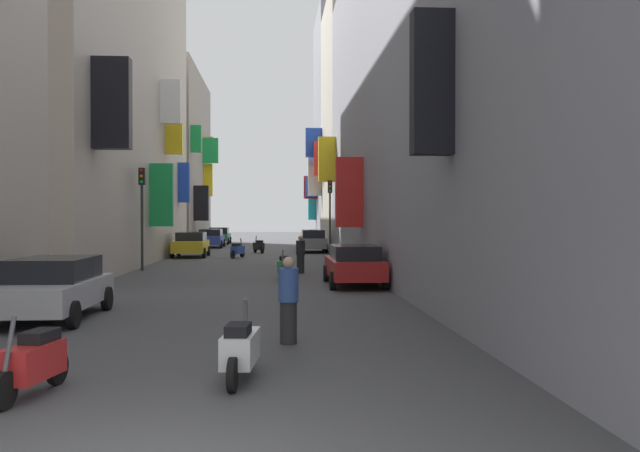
{
  "coord_description": "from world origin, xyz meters",
  "views": [
    {
      "loc": [
        1.31,
        -5.84,
        2.38
      ],
      "look_at": [
        3.8,
        32.08,
        1.87
      ],
      "focal_mm": 37.82,
      "sensor_mm": 36.0,
      "label": 1
    }
  ],
  "objects": [
    {
      "name": "building_right_mid_a",
      "position": [
        7.99,
        43.58,
        9.11
      ],
      "size": [
        7.32,
        11.21,
        18.23
      ],
      "color": "#B2A899",
      "rests_on": "ground"
    },
    {
      "name": "parked_car_red",
      "position": [
        4.02,
        17.34,
        0.75
      ],
      "size": [
        1.9,
        4.41,
        1.4
      ],
      "color": "#B21E1E",
      "rests_on": "ground"
    },
    {
      "name": "scooter_black",
      "position": [
        0.19,
        38.41,
        0.46
      ],
      "size": [
        0.8,
        1.79,
        1.13
      ],
      "color": "black",
      "rests_on": "ground"
    },
    {
      "name": "pedestrian_crossing",
      "position": [
        1.54,
        6.76,
        0.81
      ],
      "size": [
        0.5,
        0.5,
        1.63
      ],
      "color": "#282828",
      "rests_on": "ground"
    },
    {
      "name": "scooter_green",
      "position": [
        1.61,
        20.24,
        0.46
      ],
      "size": [
        0.53,
        1.86,
        1.13
      ],
      "color": "#287F3D",
      "rests_on": "ground"
    },
    {
      "name": "parked_car_green",
      "position": [
        -3.66,
        53.77,
        0.76
      ],
      "size": [
        1.94,
        4.23,
        1.45
      ],
      "color": "#236638",
      "rests_on": "ground"
    },
    {
      "name": "scooter_red",
      "position": [
        -1.91,
        3.28,
        0.46
      ],
      "size": [
        0.63,
        1.75,
        1.13
      ],
      "color": "red",
      "rests_on": "ground"
    },
    {
      "name": "traffic_light_near_corner",
      "position": [
        -4.6,
        24.35,
        3.08
      ],
      "size": [
        0.26,
        0.34,
        4.55
      ],
      "color": "#2D2D2D",
      "rests_on": "ground"
    },
    {
      "name": "parked_car_grey",
      "position": [
        3.8,
        39.47,
        0.79
      ],
      "size": [
        1.84,
        4.3,
        1.51
      ],
      "color": "slate",
      "rests_on": "ground"
    },
    {
      "name": "building_left_mid_b",
      "position": [
        -7.99,
        29.07,
        10.11
      ],
      "size": [
        7.29,
        26.62,
        20.23
      ],
      "color": "#B2A899",
      "rests_on": "ground"
    },
    {
      "name": "building_left_far",
      "position": [
        -7.99,
        51.82,
        7.18
      ],
      "size": [
        7.33,
        16.34,
        14.38
      ],
      "color": "gray",
      "rests_on": "ground"
    },
    {
      "name": "scooter_white",
      "position": [
        0.79,
        4.0,
        0.46
      ],
      "size": [
        0.55,
        1.95,
        1.13
      ],
      "color": "silver",
      "rests_on": "ground"
    },
    {
      "name": "parked_car_blue",
      "position": [
        -3.74,
        46.92,
        0.75
      ],
      "size": [
        2.02,
        4.15,
        1.43
      ],
      "color": "navy",
      "rests_on": "ground"
    },
    {
      "name": "building_right_near",
      "position": [
        7.99,
        18.98,
        7.8
      ],
      "size": [
        7.15,
        37.96,
        15.61
      ],
      "color": "gray",
      "rests_on": "ground"
    },
    {
      "name": "scooter_blue",
      "position": [
        -0.9,
        33.33,
        0.46
      ],
      "size": [
        0.8,
        1.7,
        1.13
      ],
      "color": "#2D4CAD",
      "rests_on": "ground"
    },
    {
      "name": "parked_car_yellow",
      "position": [
        -3.73,
        34.57,
        0.77
      ],
      "size": [
        1.99,
        3.94,
        1.47
      ],
      "color": "gold",
      "rests_on": "ground"
    },
    {
      "name": "building_right_mid_b",
      "position": [
        7.99,
        54.58,
        10.26
      ],
      "size": [
        7.2,
        10.83,
        20.55
      ],
      "color": "gray",
      "rests_on": "ground"
    },
    {
      "name": "traffic_light_far_corner",
      "position": [
        4.6,
        34.99,
        3.11
      ],
      "size": [
        0.26,
        0.34,
        4.59
      ],
      "color": "#2D2D2D",
      "rests_on": "ground"
    },
    {
      "name": "parked_car_silver",
      "position": [
        -3.9,
        10.23,
        0.75
      ],
      "size": [
        2.0,
        4.33,
        1.42
      ],
      "color": "#B7B7BC",
      "rests_on": "ground"
    },
    {
      "name": "pedestrian_near_left",
      "position": [
        2.35,
        22.52,
        0.79
      ],
      "size": [
        0.51,
        0.51,
        1.59
      ],
      "color": "black",
      "rests_on": "ground"
    },
    {
      "name": "ground_plane",
      "position": [
        0.0,
        30.0,
        0.0
      ],
      "size": [
        140.0,
        140.0,
        0.0
      ],
      "primitive_type": "plane",
      "color": "#424244"
    }
  ]
}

